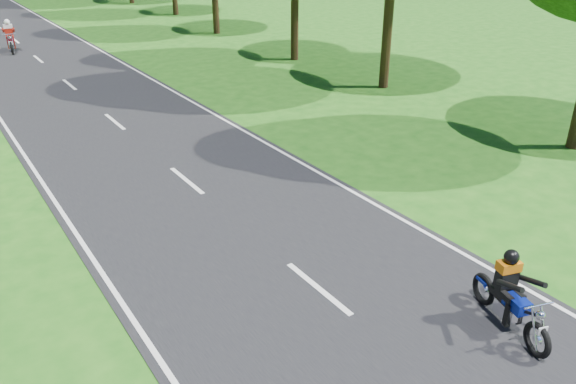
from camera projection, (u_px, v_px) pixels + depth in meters
ground at (390, 348)px, 9.32m from camera, size 160.00×160.00×0.00m
rider_near_blue at (513, 292)px, 9.46m from camera, size 1.06×1.83×1.45m
rider_far_red at (10, 36)px, 30.06m from camera, size 0.98×2.09×1.67m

